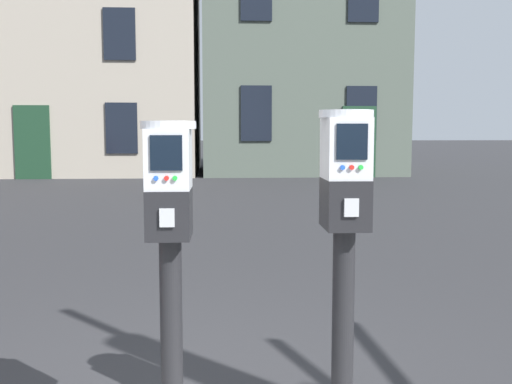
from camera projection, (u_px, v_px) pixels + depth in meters
parking_meter_near_kerb at (169, 223)px, 2.36m from camera, size 0.22×0.25×1.29m
parking_meter_twin_adjacent at (345, 214)px, 2.40m from camera, size 0.22×0.25×1.33m
townhouse_brick_corner at (72, 13)px, 19.94m from camera, size 8.30×6.88×10.57m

